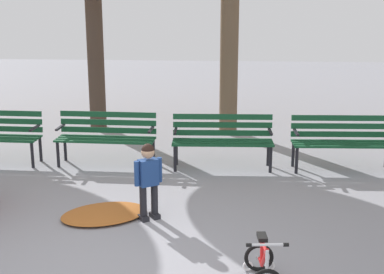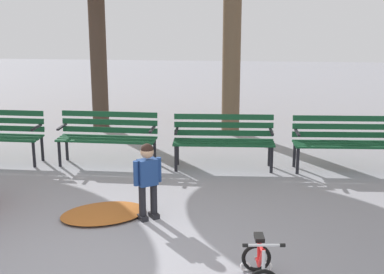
{
  "view_description": "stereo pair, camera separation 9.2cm",
  "coord_description": "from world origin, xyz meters",
  "px_view_note": "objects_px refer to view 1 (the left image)",
  "views": [
    {
      "loc": [
        1.29,
        -5.03,
        2.74
      ],
      "look_at": [
        0.76,
        2.2,
        0.85
      ],
      "focal_mm": 51.83,
      "sensor_mm": 36.0,
      "label": 1
    },
    {
      "loc": [
        1.38,
        -5.02,
        2.74
      ],
      "look_at": [
        0.76,
        2.2,
        0.85
      ],
      "focal_mm": 51.83,
      "sensor_mm": 36.0,
      "label": 2
    }
  ],
  "objects_px": {
    "park_bench_right": "(223,137)",
    "park_bench_far_right": "(342,138)",
    "park_bench_left": "(107,134)",
    "kids_bicycle": "(263,265)",
    "child_standing": "(148,176)"
  },
  "relations": [
    {
      "from": "park_bench_right",
      "to": "park_bench_far_right",
      "type": "height_order",
      "value": "same"
    },
    {
      "from": "park_bench_left",
      "to": "kids_bicycle",
      "type": "height_order",
      "value": "park_bench_left"
    },
    {
      "from": "child_standing",
      "to": "kids_bicycle",
      "type": "height_order",
      "value": "child_standing"
    },
    {
      "from": "child_standing",
      "to": "kids_bicycle",
      "type": "distance_m",
      "value": 2.04
    },
    {
      "from": "park_bench_far_right",
      "to": "kids_bicycle",
      "type": "distance_m",
      "value": 4.03
    },
    {
      "from": "park_bench_right",
      "to": "child_standing",
      "type": "distance_m",
      "value": 2.36
    },
    {
      "from": "park_bench_right",
      "to": "child_standing",
      "type": "height_order",
      "value": "child_standing"
    },
    {
      "from": "park_bench_far_right",
      "to": "child_standing",
      "type": "xyz_separation_m",
      "value": [
        -2.77,
        -2.25,
        0.06
      ]
    },
    {
      "from": "child_standing",
      "to": "kids_bicycle",
      "type": "bearing_deg",
      "value": -48.46
    },
    {
      "from": "park_bench_left",
      "to": "child_standing",
      "type": "distance_m",
      "value": 2.47
    },
    {
      "from": "child_standing",
      "to": "kids_bicycle",
      "type": "xyz_separation_m",
      "value": [
        1.33,
        -1.5,
        -0.37
      ]
    },
    {
      "from": "park_bench_right",
      "to": "kids_bicycle",
      "type": "relative_size",
      "value": 2.76
    },
    {
      "from": "park_bench_right",
      "to": "park_bench_far_right",
      "type": "xyz_separation_m",
      "value": [
        1.9,
        0.05,
        0.0
      ]
    },
    {
      "from": "park_bench_left",
      "to": "park_bench_far_right",
      "type": "xyz_separation_m",
      "value": [
        3.79,
        0.0,
        0.0
      ]
    },
    {
      "from": "park_bench_far_right",
      "to": "child_standing",
      "type": "relative_size",
      "value": 1.66
    }
  ]
}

